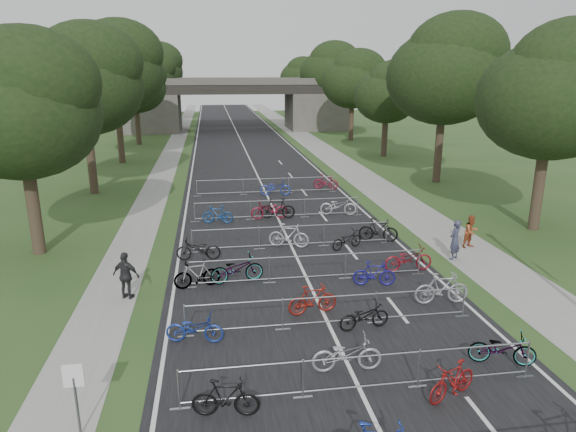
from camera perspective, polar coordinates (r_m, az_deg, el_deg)
name	(u,v)px	position (r m, az deg, el deg)	size (l,w,h in m)	color
road	(243,145)	(58.17, -5.05, 7.89)	(11.00, 140.00, 0.01)	black
sidewalk_right	(313,143)	(59.20, 2.78, 8.08)	(3.00, 140.00, 0.01)	gray
sidewalk_left	(174,146)	(58.19, -12.50, 7.58)	(2.00, 140.00, 0.01)	gray
lane_markings	(243,145)	(58.17, -5.05, 7.89)	(0.12, 140.00, 0.00)	silver
overpass_bridge	(235,104)	(72.73, -5.91, 12.26)	(31.00, 8.00, 7.05)	#4D4844
park_sign	(75,387)	(12.89, -22.63, -17.12)	(0.45, 0.06, 1.83)	#4C4C51
tree_left_0	(22,108)	(24.74, -27.48, 10.57)	(6.72, 6.72, 10.25)	#33261C
tree_right_0	(554,94)	(28.79, 27.49, 11.95)	(7.17, 7.17, 10.93)	#33261C
tree_left_1	(84,82)	(36.28, -21.68, 13.66)	(7.56, 7.56, 11.53)	#33261C
tree_right_1	(447,72)	(39.17, 17.22, 15.01)	(8.18, 8.18, 12.47)	#33261C
tree_left_2	(115,69)	(48.06, -18.64, 15.19)	(8.40, 8.40, 12.81)	#33261C
tree_right_2	(388,93)	(50.32, 11.06, 13.23)	(6.16, 6.16, 9.39)	#33261C
tree_left_3	(135,85)	(59.95, -16.59, 13.78)	(6.72, 6.72, 10.25)	#33261C
tree_right_3	(354,80)	(61.74, 7.31, 14.73)	(7.17, 7.17, 10.93)	#33261C
tree_left_4	(147,76)	(71.85, -15.38, 14.76)	(7.56, 7.56, 11.53)	#33261C
tree_right_4	(330,71)	(73.35, 4.71, 15.73)	(8.18, 8.18, 12.47)	#33261C
tree_left_5	(156,70)	(83.79, -14.50, 15.46)	(8.40, 8.40, 12.81)	#33261C
tree_right_5	(313,84)	(85.11, 2.78, 14.46)	(6.16, 6.16, 9.39)	#33261C
tree_left_6	(163,79)	(95.76, -13.75, 14.53)	(6.72, 6.72, 10.25)	#33261C
tree_right_6	(300,77)	(96.88, 1.35, 15.22)	(7.17, 7.17, 10.93)	#33261C
barrier_row_1	(362,374)	(13.86, 8.21, -16.98)	(9.70, 0.08, 1.10)	#93969A
barrier_row_2	(330,311)	(16.88, 4.67, -10.49)	(9.70, 0.08, 1.10)	#93969A
barrier_row_3	(308,268)	(20.28, 2.22, -5.79)	(9.70, 0.08, 1.10)	#93969A
barrier_row_4	(292,237)	(23.98, 0.44, -2.30)	(9.70, 0.08, 1.10)	#93969A
barrier_row_5	(278,209)	(28.73, -1.13, 0.78)	(9.70, 0.08, 1.10)	#93969A
barrier_row_6	(266,186)	(34.51, -2.44, 3.34)	(9.70, 0.08, 1.10)	#93969A
bike_4	(226,398)	(13.06, -6.94, -19.48)	(0.47, 1.65, 0.99)	black
bike_5	(347,354)	(14.69, 6.55, -15.02)	(0.68, 1.95, 1.02)	#A0A0A7
bike_6	(452,381)	(14.18, 17.79, -17.05)	(0.47, 1.66, 1.00)	maroon
bike_7	(502,349)	(16.08, 22.71, -13.45)	(0.64, 1.84, 0.97)	#93969A
bike_8	(195,328)	(16.23, -10.33, -12.18)	(0.62, 1.77, 0.93)	navy
bike_9	(313,300)	(17.67, 2.75, -9.28)	(0.49, 1.75, 1.05)	maroon
bike_10	(364,316)	(16.90, 8.47, -10.96)	(0.60, 1.71, 0.90)	black
bike_11	(442,289)	(19.12, 16.71, -7.73)	(0.55, 1.96, 1.18)	#95959B
bike_12	(197,274)	(19.97, -10.07, -6.41)	(0.50, 1.79, 1.07)	#93969A
bike_13	(237,269)	(20.22, -5.72, -5.89)	(0.74, 2.11, 1.11)	#93969A
bike_14	(374,274)	(20.12, 9.56, -6.34)	(0.46, 1.64, 0.99)	navy
bike_15	(408,259)	(21.82, 13.22, -4.65)	(0.71, 2.03, 1.07)	maroon
bike_16	(198,249)	(22.77, -9.92, -3.66)	(0.67, 1.92, 1.01)	black
bike_17	(289,236)	(24.01, 0.08, -2.20)	(0.54, 1.92, 1.15)	#ACACB4
bike_18	(347,240)	(24.04, 6.55, -2.63)	(0.58, 1.68, 0.88)	black
bike_19	(378,230)	(25.26, 10.01, -1.55)	(0.53, 1.89, 1.14)	black
bike_20	(218,214)	(28.07, -7.83, 0.17)	(0.47, 1.67, 1.00)	navy
bike_21	(269,210)	(28.64, -2.08, 0.71)	(0.72, 2.06, 1.08)	maroon
bike_22	(278,208)	(28.73, -1.16, 0.86)	(0.55, 1.94, 1.16)	black
bike_23	(338,206)	(29.57, 5.61, 1.14)	(0.72, 2.07, 1.09)	#B1B2BA
bike_26	(275,187)	(34.12, -1.41, 3.19)	(0.71, 2.04, 1.07)	#1C339E
bike_27	(326,182)	(36.06, 4.23, 3.83)	(0.49, 1.75, 1.05)	maroon
pedestrian_a	(455,240)	(23.57, 18.05, -2.56)	(0.65, 0.43, 1.78)	#32334C
pedestrian_b	(471,232)	(25.43, 19.68, -1.65)	(0.75, 0.58, 1.54)	#A14723
pedestrian_c	(126,276)	(19.53, -17.54, -6.36)	(1.04, 0.43, 1.77)	#262528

